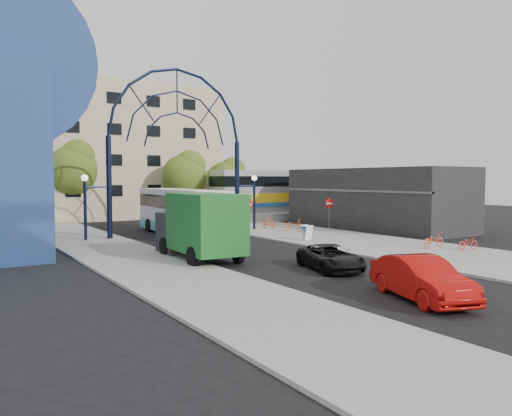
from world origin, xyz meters
TOP-DOWN VIEW (x-y plane):
  - ground at (0.00, 0.00)m, footprint 120.00×120.00m
  - sidewalk_east at (8.00, 4.00)m, footprint 8.00×56.00m
  - plaza_west at (-6.50, 6.00)m, footprint 5.00×50.00m
  - gateway_arch at (0.00, 14.00)m, footprint 13.64×0.44m
  - stop_sign at (4.80, 12.00)m, footprint 0.80×0.07m
  - do_not_enter_sign at (11.00, 10.00)m, footprint 0.76×0.07m
  - street_name_sign at (5.20, 12.60)m, footprint 0.70×0.70m
  - sandwich_board at (5.60, 5.98)m, footprint 0.55×0.61m
  - commercial_block_east at (16.00, 10.00)m, footprint 6.00×16.00m
  - apartment_block at (2.00, 34.97)m, footprint 20.00×12.10m
  - train_platform at (20.00, 22.00)m, footprint 32.00×5.00m
  - train_car at (20.00, 22.00)m, footprint 25.10×3.05m
  - tree_north_a at (6.12, 25.93)m, footprint 4.48×4.48m
  - tree_north_b at (-3.88, 29.93)m, footprint 5.12×5.12m
  - tree_north_c at (12.12, 27.93)m, footprint 4.16×4.16m
  - city_bus at (0.24, 13.96)m, footprint 3.54×12.43m
  - green_truck at (-3.56, 3.38)m, footprint 2.96×6.89m
  - black_suv at (0.11, -2.60)m, footprint 2.92×4.49m
  - red_sedan at (-1.06, -8.55)m, footprint 2.94×4.79m
  - bike_near_a at (8.04, 10.76)m, footprint 1.53×1.90m
  - bike_near_b at (7.87, 13.78)m, footprint 0.69×1.61m
  - bike_far_a at (9.54, -0.85)m, footprint 1.73×0.61m
  - bike_far_c at (10.37, -2.53)m, footprint 1.59×0.65m

SIDE VIEW (x-z plane):
  - ground at x=0.00m, z-range 0.00..0.00m
  - sidewalk_east at x=8.00m, z-range 0.00..0.12m
  - plaza_west at x=-6.50m, z-range 0.00..0.12m
  - train_platform at x=20.00m, z-range 0.00..0.80m
  - bike_far_c at x=10.37m, z-range 0.12..0.94m
  - bike_far_a at x=9.54m, z-range 0.12..1.03m
  - black_suv at x=0.11m, z-range 0.00..1.15m
  - bike_near_b at x=7.87m, z-range 0.12..1.05m
  - bike_near_a at x=8.04m, z-range 0.12..1.09m
  - sandwich_board at x=5.60m, z-range 0.25..1.24m
  - red_sedan at x=-1.06m, z-range 0.00..1.49m
  - green_truck at x=-3.56m, z-range 0.00..3.40m
  - city_bus at x=0.24m, z-range 0.08..3.45m
  - do_not_enter_sign at x=11.00m, z-range 0.74..3.22m
  - stop_sign at x=4.80m, z-range 0.74..3.24m
  - street_name_sign at x=5.20m, z-range 0.73..3.53m
  - commercial_block_east at x=16.00m, z-range 0.00..5.00m
  - train_car at x=20.00m, z-range 0.80..5.00m
  - tree_north_c at x=12.12m, z-range 1.03..7.53m
  - tree_north_a at x=6.12m, z-range 1.11..8.11m
  - tree_north_b at x=-3.88m, z-range 1.27..9.27m
  - apartment_block at x=2.00m, z-range 0.00..14.00m
  - gateway_arch at x=0.00m, z-range 2.51..14.61m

